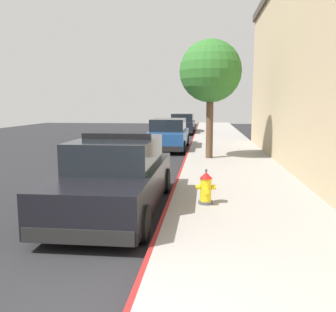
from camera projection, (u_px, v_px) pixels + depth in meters
ground_plane at (70, 168)px, 13.39m from camera, size 29.51×60.00×0.20m
sidewalk_pavement at (232, 167)px, 12.74m from camera, size 3.42×60.00×0.15m
curb_painted_edge at (183, 166)px, 12.93m from camera, size 0.08×60.00×0.15m
police_cruiser at (117, 177)px, 7.69m from camera, size 1.94×4.84×1.68m
parked_car_silver_ahead at (168, 135)px, 18.20m from camera, size 1.94×4.84×1.56m
parked_car_dark_far at (183, 124)px, 28.21m from camera, size 1.94×4.84×1.56m
fire_hydrant at (206, 188)px, 7.69m from camera, size 0.44×0.40×0.76m
street_tree at (210, 72)px, 13.88m from camera, size 2.43×2.43×4.64m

